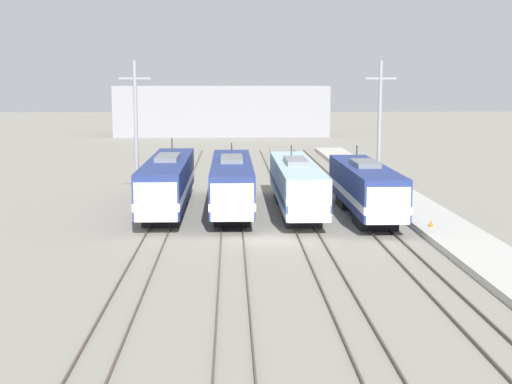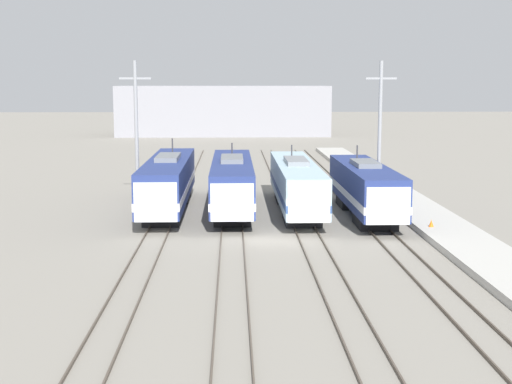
{
  "view_description": "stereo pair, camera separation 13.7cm",
  "coord_description": "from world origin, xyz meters",
  "px_view_note": "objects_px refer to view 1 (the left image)",
  "views": [
    {
      "loc": [
        -2.58,
        -44.76,
        9.98
      ],
      "look_at": [
        -0.88,
        2.83,
        2.64
      ],
      "focal_mm": 50.0,
      "sensor_mm": 36.0,
      "label": 1
    },
    {
      "loc": [
        -2.45,
        -44.77,
        9.98
      ],
      "look_at": [
        -0.88,
        2.83,
        2.64
      ],
      "focal_mm": 50.0,
      "sensor_mm": 36.0,
      "label": 2
    }
  ],
  "objects_px": {
    "traffic_cone": "(431,223)",
    "catenary_tower_right": "(379,131)",
    "locomotive_far_left": "(168,183)",
    "catenary_tower_left": "(136,131)",
    "locomotive_center_left": "(232,184)",
    "locomotive_center_right": "(296,185)",
    "locomotive_far_right": "(366,188)"
  },
  "relations": [
    {
      "from": "locomotive_center_right",
      "to": "catenary_tower_left",
      "type": "distance_m",
      "value": 13.64
    },
    {
      "from": "catenary_tower_right",
      "to": "traffic_cone",
      "type": "xyz_separation_m",
      "value": [
        1.28,
        -11.34,
        -5.43
      ]
    },
    {
      "from": "locomotive_center_left",
      "to": "traffic_cone",
      "type": "height_order",
      "value": "locomotive_center_left"
    },
    {
      "from": "locomotive_center_right",
      "to": "catenary_tower_right",
      "type": "relative_size",
      "value": 1.65
    },
    {
      "from": "locomotive_far_left",
      "to": "catenary_tower_left",
      "type": "height_order",
      "value": "catenary_tower_left"
    },
    {
      "from": "locomotive_far_right",
      "to": "locomotive_center_left",
      "type": "bearing_deg",
      "value": 166.12
    },
    {
      "from": "locomotive_far_left",
      "to": "catenary_tower_right",
      "type": "height_order",
      "value": "catenary_tower_right"
    },
    {
      "from": "locomotive_far_left",
      "to": "catenary_tower_left",
      "type": "xyz_separation_m",
      "value": [
        -2.69,
        2.68,
        3.85
      ]
    },
    {
      "from": "locomotive_center_right",
      "to": "catenary_tower_right",
      "type": "xyz_separation_m",
      "value": [
        7.04,
        3.11,
        3.98
      ]
    },
    {
      "from": "locomotive_center_left",
      "to": "catenary_tower_left",
      "type": "bearing_deg",
      "value": 159.38
    },
    {
      "from": "locomotive_center_right",
      "to": "catenary_tower_right",
      "type": "distance_m",
      "value": 8.66
    },
    {
      "from": "locomotive_center_left",
      "to": "catenary_tower_left",
      "type": "relative_size",
      "value": 1.61
    },
    {
      "from": "locomotive_far_right",
      "to": "catenary_tower_left",
      "type": "relative_size",
      "value": 1.4
    },
    {
      "from": "locomotive_far_right",
      "to": "traffic_cone",
      "type": "distance_m",
      "value": 7.0
    },
    {
      "from": "locomotive_center_right",
      "to": "traffic_cone",
      "type": "xyz_separation_m",
      "value": [
        8.31,
        -8.23,
        -1.45
      ]
    },
    {
      "from": "locomotive_center_left",
      "to": "catenary_tower_left",
      "type": "xyz_separation_m",
      "value": [
        -7.68,
        2.89,
        3.9
      ]
    },
    {
      "from": "locomotive_center_right",
      "to": "catenary_tower_right",
      "type": "bearing_deg",
      "value": 23.85
    },
    {
      "from": "locomotive_far_right",
      "to": "traffic_cone",
      "type": "relative_size",
      "value": 34.38
    },
    {
      "from": "locomotive_far_right",
      "to": "locomotive_center_right",
      "type": "bearing_deg",
      "value": 155.78
    },
    {
      "from": "traffic_cone",
      "to": "catenary_tower_right",
      "type": "bearing_deg",
      "value": 96.42
    },
    {
      "from": "catenary_tower_right",
      "to": "locomotive_center_right",
      "type": "bearing_deg",
      "value": -156.15
    },
    {
      "from": "locomotive_far_right",
      "to": "locomotive_far_left",
      "type": "bearing_deg",
      "value": 169.86
    },
    {
      "from": "catenary_tower_left",
      "to": "catenary_tower_right",
      "type": "relative_size",
      "value": 1.0
    },
    {
      "from": "locomotive_center_left",
      "to": "locomotive_center_right",
      "type": "height_order",
      "value": "locomotive_center_left"
    },
    {
      "from": "locomotive_center_left",
      "to": "locomotive_far_left",
      "type": "bearing_deg",
      "value": 177.55
    },
    {
      "from": "locomotive_far_right",
      "to": "catenary_tower_left",
      "type": "distance_m",
      "value": 18.87
    },
    {
      "from": "locomotive_far_left",
      "to": "locomotive_center_right",
      "type": "height_order",
      "value": "locomotive_far_left"
    },
    {
      "from": "locomotive_center_left",
      "to": "catenary_tower_right",
      "type": "bearing_deg",
      "value": 13.51
    },
    {
      "from": "locomotive_center_right",
      "to": "catenary_tower_right",
      "type": "height_order",
      "value": "catenary_tower_right"
    },
    {
      "from": "catenary_tower_left",
      "to": "catenary_tower_right",
      "type": "height_order",
      "value": "same"
    },
    {
      "from": "locomotive_far_right",
      "to": "traffic_cone",
      "type": "height_order",
      "value": "locomotive_far_right"
    },
    {
      "from": "locomotive_far_right",
      "to": "traffic_cone",
      "type": "xyz_separation_m",
      "value": [
        3.32,
        -5.98,
        -1.47
      ]
    }
  ]
}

